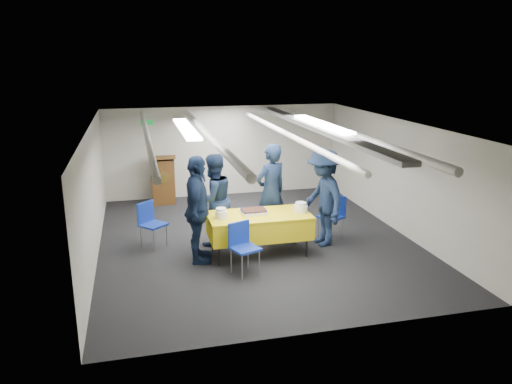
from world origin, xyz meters
TOP-DOWN VIEW (x-y plane):
  - ground at (0.00, 0.00)m, footprint 7.00×7.00m
  - room_shell at (0.09, 0.41)m, footprint 6.00×7.00m
  - serving_table at (-0.12, -0.70)m, footprint 1.85×0.92m
  - sheet_cake at (-0.20, -0.62)m, footprint 0.46×0.35m
  - plate_stack_left at (-0.82, -0.75)m, footprint 0.22×0.22m
  - plate_stack_right at (0.66, -0.75)m, footprint 0.25×0.25m
  - podium at (-1.60, 3.05)m, footprint 0.62×0.53m
  - chair_near at (-0.58, -1.39)m, footprint 0.54×0.54m
  - chair_right at (1.55, -0.20)m, footprint 0.57×0.57m
  - chair_left at (-2.03, 0.18)m, footprint 0.59×0.59m
  - sailor_a at (0.31, 0.05)m, footprint 0.82×0.70m
  - sailor_b at (-0.83, 0.03)m, footprint 1.07×0.98m
  - sailor_c at (-1.23, -0.77)m, footprint 0.68×1.19m
  - sailor_d at (1.20, -0.49)m, footprint 0.80×1.27m

SIDE VIEW (x-z plane):
  - ground at x=0.00m, z-range 0.00..0.00m
  - chair_near at x=-0.58m, z-range 0.10..0.97m
  - chair_right at x=1.55m, z-range 0.10..0.97m
  - chair_left at x=-2.03m, z-range 0.10..0.97m
  - serving_table at x=-0.12m, z-range 0.17..0.94m
  - podium at x=-1.60m, z-range -0.01..1.24m
  - sheet_cake at x=-0.20m, z-range 0.77..0.85m
  - plate_stack_right at x=0.66m, z-range 0.76..0.95m
  - plate_stack_left at x=-0.82m, z-range 0.76..0.95m
  - sailor_b at x=-0.83m, z-range 0.00..1.77m
  - sailor_d at x=1.20m, z-range 0.00..1.88m
  - sailor_c at x=-1.23m, z-range 0.00..1.91m
  - sailor_a at x=0.31m, z-range 0.00..1.92m
  - room_shell at x=0.09m, z-range 0.66..2.96m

